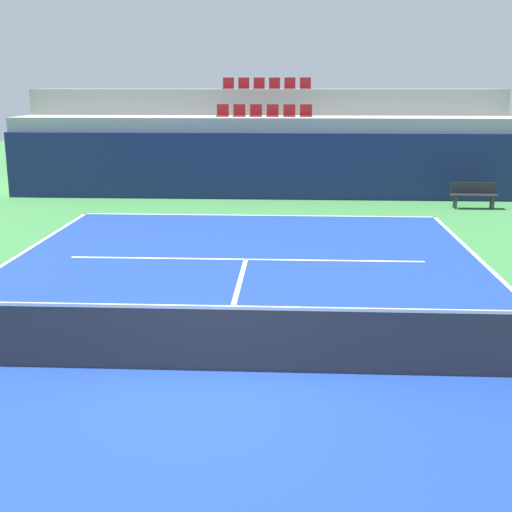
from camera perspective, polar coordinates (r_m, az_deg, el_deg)
ground_plane at (r=9.93m, az=-3.35°, el=-9.53°), size 80.00×80.00×0.00m
court_surface at (r=9.93m, az=-3.35°, el=-9.50°), size 11.00×24.00×0.01m
baseline_far at (r=21.39m, az=0.15°, el=3.40°), size 11.00×0.10×0.00m
service_line_far at (r=15.97m, az=-0.85°, el=-0.28°), size 8.26×0.10×0.00m
centre_service_line at (r=12.91m, az=-1.80°, el=-3.80°), size 0.10×6.40×0.00m
back_wall at (r=24.42m, az=0.53°, el=7.47°), size 18.35×0.30×2.33m
stands_tier_lower at (r=25.74m, az=0.67°, el=8.37°), size 18.35×2.40×2.83m
stands_tier_upper at (r=28.08m, az=0.87°, el=9.84°), size 18.35×2.40×3.80m
seating_row_lower at (r=25.72m, az=0.69°, el=11.80°), size 3.51×0.44×0.44m
seating_row_upper at (r=28.10m, az=0.90°, el=13.98°), size 3.51×0.44×0.44m
tennis_net at (r=9.74m, az=-3.40°, el=-6.78°), size 11.08×0.08×1.07m
player_bench at (r=23.71m, az=17.65°, el=5.01°), size 1.50×0.40×0.85m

